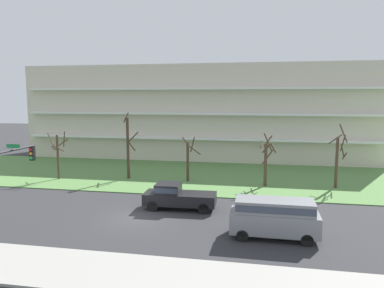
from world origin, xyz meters
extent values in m
plane|color=#2D2D30|center=(0.00, 0.00, 0.00)|extent=(160.00, 160.00, 0.00)
cube|color=#99968E|center=(0.00, -8.00, 0.07)|extent=(80.00, 4.00, 0.15)
cube|color=#547F42|center=(0.00, 14.00, 0.04)|extent=(80.00, 16.00, 0.08)
cube|color=beige|center=(0.00, 27.07, 6.31)|extent=(47.07, 10.15, 12.62)
cube|color=white|center=(0.00, 21.55, 3.16)|extent=(45.19, 0.90, 0.24)
cube|color=white|center=(0.00, 21.55, 6.31)|extent=(45.19, 0.90, 0.24)
cube|color=white|center=(0.00, 21.55, 9.47)|extent=(45.19, 0.90, 0.24)
cylinder|color=#4C3828|center=(-11.89, 9.85, 2.31)|extent=(0.24, 0.24, 4.61)
cylinder|color=#4C3828|center=(-11.54, 9.51, 3.26)|extent=(0.79, 0.80, 0.69)
cylinder|color=#4C3828|center=(-12.19, 9.53, 3.66)|extent=(0.75, 0.74, 1.00)
cylinder|color=#4C3828|center=(-11.34, 10.25, 4.13)|extent=(0.95, 1.22, 1.76)
cylinder|color=#4C3828|center=(-11.96, 9.45, 3.27)|extent=(0.86, 0.26, 0.48)
cylinder|color=#4C3828|center=(-11.90, 10.63, 3.61)|extent=(1.63, 0.14, 1.14)
cylinder|color=#4C3828|center=(-12.33, 9.33, 4.31)|extent=(1.15, 1.01, 1.09)
cylinder|color=#423023|center=(-4.92, 11.38, 3.18)|extent=(0.29, 0.29, 6.35)
cylinder|color=#423023|center=(-5.12, 11.56, 6.34)|extent=(0.53, 0.57, 1.03)
cylinder|color=#423023|center=(-4.56, 12.02, 4.31)|extent=(1.41, 0.87, 1.19)
cylinder|color=#423023|center=(-4.44, 11.22, 3.46)|extent=(0.48, 1.08, 1.09)
cylinder|color=#423023|center=(1.34, 11.30, 2.02)|extent=(0.27, 0.27, 4.04)
cylinder|color=#423023|center=(1.21, 10.94, 4.09)|extent=(0.83, 0.41, 0.91)
cylinder|color=#423023|center=(1.78, 11.56, 3.72)|extent=(0.68, 1.03, 1.65)
cylinder|color=#423023|center=(2.15, 10.93, 3.24)|extent=(0.88, 1.72, 1.10)
cylinder|color=#4C3828|center=(8.92, 10.68, 2.05)|extent=(0.29, 0.29, 4.10)
cylinder|color=#4C3828|center=(9.08, 10.32, 4.31)|extent=(0.88, 0.49, 1.71)
cylinder|color=#4C3828|center=(9.58, 10.43, 3.72)|extent=(0.66, 1.43, 1.07)
cylinder|color=#4C3828|center=(9.11, 11.15, 2.78)|extent=(1.08, 0.54, 1.54)
cylinder|color=#4C3828|center=(9.02, 11.08, 3.64)|extent=(0.93, 0.35, 1.01)
cylinder|color=#4C3828|center=(9.11, 11.04, 4.33)|extent=(0.87, 0.54, 1.14)
cylinder|color=#4C3828|center=(8.48, 10.74, 4.01)|extent=(0.25, 0.97, 0.69)
cylinder|color=#4C3828|center=(15.32, 11.16, 2.41)|extent=(0.27, 0.27, 4.82)
cylinder|color=#4C3828|center=(15.80, 11.22, 4.25)|extent=(0.25, 1.07, 1.65)
cylinder|color=#4C3828|center=(15.75, 10.94, 3.57)|extent=(0.60, 0.99, 1.36)
cylinder|color=#4C3828|center=(15.70, 10.74, 5.18)|extent=(1.00, 0.91, 1.76)
cylinder|color=#4C3828|center=(15.98, 11.17, 3.07)|extent=(0.13, 1.37, 0.83)
cylinder|color=#4C3828|center=(15.25, 11.75, 4.55)|extent=(1.25, 0.29, 0.96)
cube|color=black|center=(2.49, 2.50, 0.82)|extent=(5.46, 2.17, 0.85)
cube|color=black|center=(1.60, 2.47, 1.60)|extent=(1.86, 1.90, 0.70)
cube|color=#2D3847|center=(1.60, 2.47, 1.60)|extent=(1.82, 1.93, 0.38)
cylinder|color=black|center=(0.63, 1.55, 0.40)|extent=(0.81, 0.24, 0.80)
cylinder|color=black|center=(0.58, 3.33, 0.40)|extent=(0.81, 0.24, 0.80)
cylinder|color=black|center=(4.41, 1.67, 0.40)|extent=(0.81, 0.24, 0.80)
cylinder|color=black|center=(4.36, 3.45, 0.40)|extent=(0.81, 0.24, 0.80)
cube|color=slate|center=(9.26, -2.00, 0.98)|extent=(5.22, 2.05, 1.25)
cube|color=slate|center=(9.26, -2.00, 1.98)|extent=(4.62, 1.89, 0.75)
cube|color=#2D3847|center=(9.26, -2.00, 1.98)|extent=(4.53, 1.93, 0.41)
cylinder|color=black|center=(11.09, -1.13, 0.36)|extent=(0.72, 0.23, 0.72)
cylinder|color=black|center=(11.07, -2.91, 0.36)|extent=(0.72, 0.23, 0.72)
cylinder|color=black|center=(7.45, -1.09, 0.36)|extent=(0.72, 0.23, 0.72)
cylinder|color=black|center=(7.43, -2.87, 0.36)|extent=(0.72, 0.23, 0.72)
cylinder|color=black|center=(-6.43, -4.24, 5.22)|extent=(0.12, 4.72, 0.12)
cube|color=black|center=(-6.43, -2.18, 4.72)|extent=(0.28, 0.28, 0.90)
sphere|color=red|center=(-6.43, -2.33, 5.02)|extent=(0.20, 0.20, 0.20)
sphere|color=#F2A519|center=(-6.43, -2.33, 4.74)|extent=(0.20, 0.20, 0.20)
sphere|color=green|center=(-6.43, -2.33, 4.46)|extent=(0.20, 0.20, 0.20)
cube|color=#197238|center=(-6.43, -4.00, 5.47)|extent=(0.90, 0.04, 0.24)
camera|label=1|loc=(8.24, -23.35, 8.43)|focal=33.77mm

